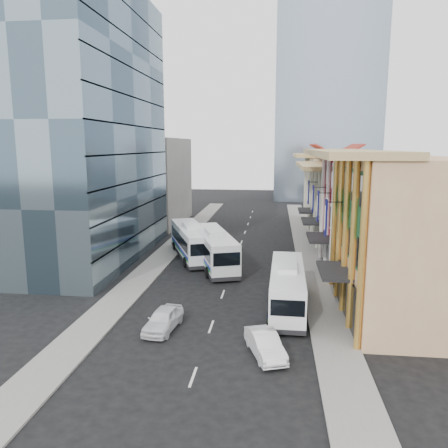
# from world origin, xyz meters

# --- Properties ---
(ground) EXTENTS (200.00, 200.00, 0.00)m
(ground) POSITION_xyz_m (0.00, 0.00, 0.00)
(ground) COLOR black
(ground) RESTS_ON ground
(sidewalk_right) EXTENTS (3.00, 90.00, 0.15)m
(sidewalk_right) POSITION_xyz_m (8.50, 22.00, 0.07)
(sidewalk_right) COLOR slate
(sidewalk_right) RESTS_ON ground
(sidewalk_left) EXTENTS (3.00, 90.00, 0.15)m
(sidewalk_left) POSITION_xyz_m (-8.50, 22.00, 0.07)
(sidewalk_left) COLOR slate
(sidewalk_left) RESTS_ON ground
(shophouse_tan) EXTENTS (8.00, 14.00, 12.00)m
(shophouse_tan) POSITION_xyz_m (14.00, 5.00, 6.00)
(shophouse_tan) COLOR tan
(shophouse_tan) RESTS_ON ground
(shophouse_red) EXTENTS (8.00, 10.00, 12.00)m
(shophouse_red) POSITION_xyz_m (14.00, 17.00, 6.00)
(shophouse_red) COLOR maroon
(shophouse_red) RESTS_ON ground
(shophouse_cream_near) EXTENTS (8.00, 9.00, 10.00)m
(shophouse_cream_near) POSITION_xyz_m (14.00, 26.50, 5.00)
(shophouse_cream_near) COLOR beige
(shophouse_cream_near) RESTS_ON ground
(shophouse_cream_mid) EXTENTS (8.00, 9.00, 10.00)m
(shophouse_cream_mid) POSITION_xyz_m (14.00, 35.50, 5.00)
(shophouse_cream_mid) COLOR beige
(shophouse_cream_mid) RESTS_ON ground
(shophouse_cream_far) EXTENTS (8.00, 12.00, 11.00)m
(shophouse_cream_far) POSITION_xyz_m (14.00, 46.00, 5.50)
(shophouse_cream_far) COLOR beige
(shophouse_cream_far) RESTS_ON ground
(office_tower) EXTENTS (12.00, 26.00, 30.00)m
(office_tower) POSITION_xyz_m (-17.00, 19.00, 15.00)
(office_tower) COLOR #3A4E5C
(office_tower) RESTS_ON ground
(office_block_far) EXTENTS (10.00, 18.00, 14.00)m
(office_block_far) POSITION_xyz_m (-16.00, 42.00, 7.00)
(office_block_far) COLOR gray
(office_block_far) RESTS_ON ground
(bus_left_near) EXTENTS (6.89, 13.00, 4.08)m
(bus_left_near) POSITION_xyz_m (-2.00, 16.89, 2.04)
(bus_left_near) COLOR silver
(bus_left_near) RESTS_ON ground
(bus_left_far) EXTENTS (7.35, 12.71, 4.01)m
(bus_left_far) POSITION_xyz_m (-5.19, 20.34, 2.01)
(bus_left_far) COLOR white
(bus_left_far) RESTS_ON ground
(bus_right) EXTENTS (2.90, 11.41, 3.64)m
(bus_right) POSITION_xyz_m (5.50, 5.33, 1.82)
(bus_right) COLOR white
(bus_right) RESTS_ON ground
(sedan_left) EXTENTS (2.38, 4.78, 1.56)m
(sedan_left) POSITION_xyz_m (-3.28, 0.09, 0.78)
(sedan_left) COLOR white
(sedan_left) RESTS_ON ground
(sedan_right) EXTENTS (2.93, 4.73, 1.47)m
(sedan_right) POSITION_xyz_m (3.96, -2.93, 0.74)
(sedan_right) COLOR white
(sedan_right) RESTS_ON ground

